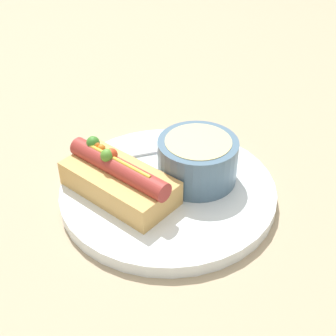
% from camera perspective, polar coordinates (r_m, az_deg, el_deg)
% --- Properties ---
extents(ground_plane, '(4.00, 4.00, 0.00)m').
position_cam_1_polar(ground_plane, '(0.63, -0.00, -3.43)').
color(ground_plane, tan).
extents(dinner_plate, '(0.28, 0.28, 0.02)m').
position_cam_1_polar(dinner_plate, '(0.62, -0.00, -2.81)').
color(dinner_plate, white).
rests_on(dinner_plate, ground_plane).
extents(hot_dog, '(0.17, 0.13, 0.06)m').
position_cam_1_polar(hot_dog, '(0.59, -6.05, -1.31)').
color(hot_dog, tan).
rests_on(hot_dog, dinner_plate).
extents(soup_bowl, '(0.10, 0.10, 0.06)m').
position_cam_1_polar(soup_bowl, '(0.61, 3.70, 1.08)').
color(soup_bowl, slate).
rests_on(soup_bowl, dinner_plate).
extents(spoon, '(0.04, 0.17, 0.01)m').
position_cam_1_polar(spoon, '(0.68, 1.66, 2.69)').
color(spoon, '#B7B7BC').
rests_on(spoon, dinner_plate).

